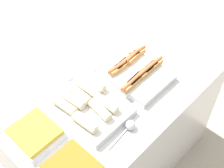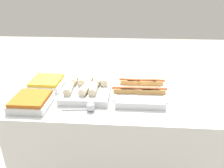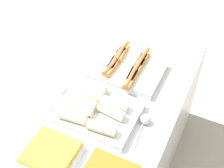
% 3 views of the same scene
% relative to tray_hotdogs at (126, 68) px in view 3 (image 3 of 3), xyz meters
% --- Properties ---
extents(ground_plane, '(12.00, 12.00, 0.00)m').
position_rel_tray_hotdogs_xyz_m(ground_plane, '(-0.17, 0.00, -0.95)').
color(ground_plane, '#ADA393').
extents(counter, '(1.47, 0.82, 0.91)m').
position_rel_tray_hotdogs_xyz_m(counter, '(-0.17, 0.00, -0.49)').
color(counter, silver).
rests_on(counter, ground_plane).
extents(tray_hotdogs, '(0.39, 0.46, 0.10)m').
position_rel_tray_hotdogs_xyz_m(tray_hotdogs, '(0.00, 0.00, 0.00)').
color(tray_hotdogs, silver).
rests_on(tray_hotdogs, counter).
extents(tray_wraps, '(0.34, 0.44, 0.10)m').
position_rel_tray_hotdogs_xyz_m(tray_wraps, '(-0.39, 0.01, 0.00)').
color(tray_wraps, silver).
rests_on(tray_wraps, counter).
extents(tray_side_back, '(0.24, 0.26, 0.07)m').
position_rel_tray_hotdogs_xyz_m(tray_side_back, '(-0.73, 0.08, -0.00)').
color(tray_side_back, silver).
rests_on(tray_side_back, counter).
extents(serving_spoon_near, '(0.22, 0.06, 0.06)m').
position_rel_tray_hotdogs_xyz_m(serving_spoon_near, '(-0.33, -0.26, -0.01)').
color(serving_spoon_near, '#B2B5BA').
rests_on(serving_spoon_near, counter).
extents(serving_spoon_far, '(0.23, 0.06, 0.06)m').
position_rel_tray_hotdogs_xyz_m(serving_spoon_far, '(-0.33, 0.26, -0.01)').
color(serving_spoon_far, '#B2B5BA').
rests_on(serving_spoon_far, counter).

